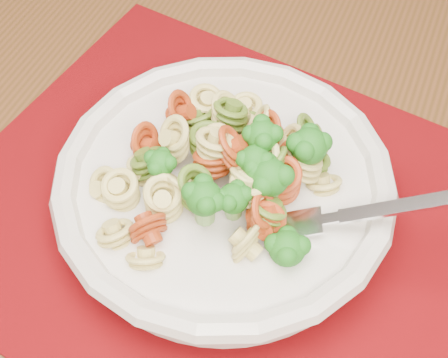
# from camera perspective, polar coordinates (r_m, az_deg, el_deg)

# --- Properties ---
(dining_table) EXTENTS (1.58, 1.22, 0.73)m
(dining_table) POSITION_cam_1_polar(r_m,az_deg,el_deg) (0.61, -0.62, -4.22)
(dining_table) COLOR #532E17
(dining_table) RESTS_ON ground
(placemat) EXTENTS (0.56, 0.51, 0.00)m
(placemat) POSITION_cam_1_polar(r_m,az_deg,el_deg) (0.50, 1.64, -4.07)
(placemat) COLOR #5F0407
(placemat) RESTS_ON dining_table
(pasta_bowl) EXTENTS (0.26, 0.26, 0.05)m
(pasta_bowl) POSITION_cam_1_polar(r_m,az_deg,el_deg) (0.48, -0.00, -0.71)
(pasta_bowl) COLOR beige
(pasta_bowl) RESTS_ON placemat
(pasta_broccoli_heap) EXTENTS (0.22, 0.22, 0.06)m
(pasta_broccoli_heap) POSITION_cam_1_polar(r_m,az_deg,el_deg) (0.47, -0.00, 0.44)
(pasta_broccoli_heap) COLOR #D1BA67
(pasta_broccoli_heap) RESTS_ON pasta_bowl
(fork) EXTENTS (0.18, 0.05, 0.08)m
(fork) POSITION_cam_1_polar(r_m,az_deg,el_deg) (0.45, 7.35, -4.01)
(fork) COLOR silver
(fork) RESTS_ON pasta_bowl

